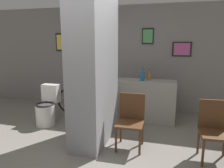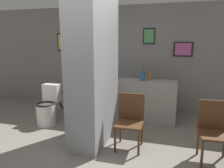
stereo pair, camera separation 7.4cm
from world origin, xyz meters
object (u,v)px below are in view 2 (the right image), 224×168
(chair_by_doorway, at_px, (214,129))
(bottle_tall, at_px, (143,76))
(chair_near_pillar, at_px, (130,119))
(toilet, at_px, (48,108))
(bicycle, at_px, (88,102))

(chair_by_doorway, height_order, bottle_tall, bottle_tall)
(chair_by_doorway, bearing_deg, chair_near_pillar, 173.50)
(toilet, relative_size, chair_by_doorway, 0.93)
(chair_near_pillar, bearing_deg, chair_by_doorway, -4.16)
(chair_by_doorway, bearing_deg, toilet, 165.99)
(chair_near_pillar, distance_m, chair_by_doorway, 1.27)
(chair_by_doorway, distance_m, bicycle, 2.85)
(bicycle, distance_m, bottle_tall, 1.46)
(toilet, distance_m, chair_by_doorway, 3.22)
(toilet, height_order, chair_near_pillar, chair_near_pillar)
(bottle_tall, bearing_deg, chair_near_pillar, -91.03)
(chair_near_pillar, bearing_deg, toilet, 163.48)
(bicycle, height_order, bottle_tall, bottle_tall)
(toilet, distance_m, bottle_tall, 2.14)
(chair_by_doorway, relative_size, bottle_tall, 3.13)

